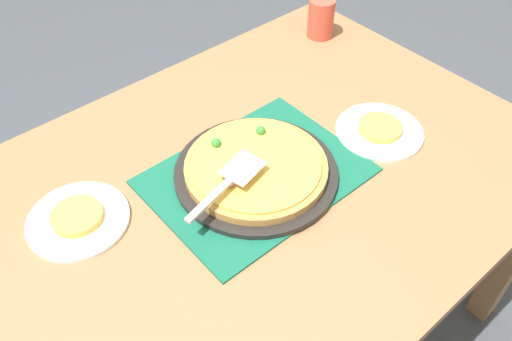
% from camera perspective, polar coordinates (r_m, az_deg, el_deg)
% --- Properties ---
extents(ground_plane, '(8.00, 8.00, 0.00)m').
position_cam_1_polar(ground_plane, '(1.86, 0.00, -16.88)').
color(ground_plane, '#3D4247').
extents(dining_table, '(1.40, 1.00, 0.75)m').
position_cam_1_polar(dining_table, '(1.32, 0.00, -3.93)').
color(dining_table, olive).
rests_on(dining_table, ground_plane).
extents(placemat, '(0.48, 0.36, 0.01)m').
position_cam_1_polar(placemat, '(1.24, 0.00, -0.55)').
color(placemat, '#145B42').
rests_on(placemat, dining_table).
extents(pizza_pan, '(0.38, 0.38, 0.01)m').
position_cam_1_polar(pizza_pan, '(1.23, 0.00, -0.23)').
color(pizza_pan, black).
rests_on(pizza_pan, placemat).
extents(pizza, '(0.33, 0.33, 0.05)m').
position_cam_1_polar(pizza, '(1.22, -0.05, 0.43)').
color(pizza, '#B78442').
rests_on(pizza, pizza_pan).
extents(plate_near_left, '(0.22, 0.22, 0.01)m').
position_cam_1_polar(plate_near_left, '(1.21, -18.51, -5.06)').
color(plate_near_left, white).
rests_on(plate_near_left, dining_table).
extents(plate_far_right, '(0.22, 0.22, 0.01)m').
position_cam_1_polar(plate_far_right, '(1.38, 13.07, 4.09)').
color(plate_far_right, white).
rests_on(plate_far_right, dining_table).
extents(served_slice_left, '(0.11, 0.11, 0.02)m').
position_cam_1_polar(served_slice_left, '(1.20, -18.65, -4.66)').
color(served_slice_left, '#EAB747').
rests_on(served_slice_left, plate_near_left).
extents(served_slice_right, '(0.11, 0.11, 0.02)m').
position_cam_1_polar(served_slice_right, '(1.37, 13.16, 4.49)').
color(served_slice_right, '#EAB747').
rests_on(served_slice_right, plate_far_right).
extents(cup_corner, '(0.08, 0.08, 0.12)m').
position_cam_1_polar(cup_corner, '(1.71, 6.98, 15.91)').
color(cup_corner, '#E04C38').
rests_on(cup_corner, dining_table).
extents(pizza_server, '(0.23, 0.10, 0.01)m').
position_cam_1_polar(pizza_server, '(1.14, -2.88, -1.12)').
color(pizza_server, silver).
rests_on(pizza_server, pizza).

